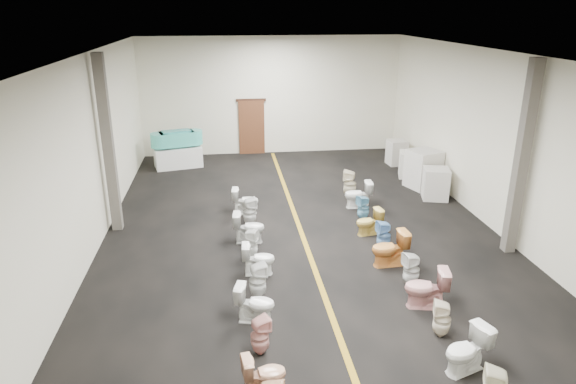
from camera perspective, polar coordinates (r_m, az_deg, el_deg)
name	(u,v)px	position (r m, az deg, el deg)	size (l,w,h in m)	color
floor	(302,235)	(13.19, 1.57, -4.75)	(16.00, 16.00, 0.00)	black
ceiling	(304,54)	(12.03, 1.78, 15.13)	(16.00, 16.00, 0.00)	black
wall_back	(272,96)	(20.20, -1.85, 10.61)	(10.00, 10.00, 0.00)	beige
wall_front	(430,366)	(5.36, 15.49, -18.17)	(10.00, 10.00, 0.00)	beige
wall_left	(88,157)	(12.68, -21.32, 3.67)	(16.00, 16.00, 0.00)	beige
wall_right	(498,143)	(14.07, 22.32, 5.04)	(16.00, 16.00, 0.00)	beige
aisle_stripe	(302,234)	(13.19, 1.57, -4.74)	(0.12, 15.60, 0.01)	#997216
back_door	(252,127)	(20.31, -4.06, 7.18)	(1.00, 0.10, 2.10)	#562D19
door_frame	(251,100)	(20.11, -4.13, 10.16)	(1.15, 0.08, 0.10)	#331C11
column_left	(108,145)	(13.56, -19.35, 4.90)	(0.25, 0.25, 4.50)	#59544C
column_right	(522,160)	(12.70, 24.52, 3.25)	(0.25, 0.25, 4.50)	#59544C
display_table	(178,157)	(19.07, -12.10, 3.82)	(1.64, 0.82, 0.73)	white
bathtub	(177,138)	(18.89, -12.25, 5.87)	(1.81, 1.00, 0.55)	#43C2B2
appliance_crate_a	(436,184)	(16.11, 16.08, 0.90)	(0.73, 0.73, 0.94)	silver
appliance_crate_b	(423,169)	(16.98, 14.79, 2.48)	(0.89, 0.89, 1.22)	silver
appliance_crate_c	(411,165)	(18.01, 13.48, 2.99)	(0.76, 0.76, 0.87)	white
appliance_crate_d	(397,152)	(19.34, 12.00, 4.33)	(0.64, 0.64, 0.91)	beige
toilet_left_2	(264,374)	(8.12, -2.65, -19.58)	(0.37, 0.66, 0.67)	tan
toilet_left_3	(260,336)	(8.86, -3.14, -15.66)	(0.31, 0.32, 0.69)	#D79790
toilet_left_4	(255,303)	(9.65, -3.67, -12.25)	(0.41, 0.72, 0.74)	white
toilet_left_5	(258,281)	(10.34, -3.39, -9.82)	(0.34, 0.35, 0.75)	silver
toilet_left_6	(258,259)	(11.21, -3.31, -7.42)	(0.40, 0.70, 0.71)	white
toilet_left_7	(251,243)	(11.92, -4.16, -5.73)	(0.32, 0.33, 0.71)	white
toilet_left_8	(249,227)	(12.67, -4.37, -3.95)	(0.43, 0.76, 0.78)	silver
toilet_left_9	(250,212)	(13.64, -4.30, -2.19)	(0.35, 0.35, 0.77)	silver
toilet_left_10	(245,201)	(14.44, -4.77, -0.97)	(0.41, 0.73, 0.74)	white
toilet_right_1	(467,351)	(8.92, 19.27, -16.29)	(0.44, 0.76, 0.78)	white
toilet_right_2	(442,319)	(9.65, 16.74, -13.36)	(0.31, 0.31, 0.68)	#F1E2C8
toilet_right_3	(426,288)	(10.35, 15.09, -10.28)	(0.46, 0.81, 0.83)	#DA9794
toilet_right_4	(411,270)	(11.04, 13.54, -8.38)	(0.33, 0.34, 0.74)	silver
toilet_right_5	(390,249)	(11.73, 11.22, -6.20)	(0.46, 0.81, 0.83)	orange
toilet_right_6	(384,236)	(12.46, 10.59, -4.78)	(0.33, 0.34, 0.73)	#6D9FD7
toilet_right_7	(369,222)	(13.22, 8.99, -3.31)	(0.38, 0.67, 0.69)	#E0BD55
toilet_right_8	(363,208)	(14.10, 8.36, -1.75)	(0.31, 0.32, 0.70)	#69ABCA
toilet_right_9	(358,195)	(14.94, 7.80, -0.28)	(0.44, 0.77, 0.79)	white
toilet_right_10	(350,184)	(15.73, 6.88, 0.92)	(0.38, 0.39, 0.85)	beige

